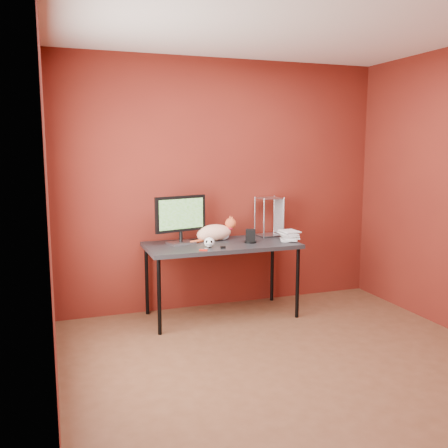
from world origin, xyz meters
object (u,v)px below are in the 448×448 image
object	(u,v)px
cat	(215,232)
skull_mug	(209,242)
desk	(221,248)
speaker	(251,236)
book_stack	(282,187)
monitor	(181,217)

from	to	relation	value
cat	skull_mug	size ratio (longest dim) A/B	4.86
desk	speaker	size ratio (longest dim) A/B	11.12
desk	book_stack	size ratio (longest dim) A/B	1.36
cat	skull_mug	distance (m)	0.36
speaker	book_stack	distance (m)	0.60
desk	book_stack	world-z (taller)	book_stack
monitor	skull_mug	distance (m)	0.40
skull_mug	monitor	bearing A→B (deg)	147.84
cat	book_stack	distance (m)	0.82
desk	skull_mug	xyz separation A→B (m)	(-0.18, -0.16, 0.10)
monitor	speaker	bearing A→B (deg)	-30.21
cat	desk	bearing A→B (deg)	-87.55
monitor	speaker	xyz separation A→B (m)	(0.67, -0.18, -0.20)
desk	book_stack	xyz separation A→B (m)	(0.63, -0.05, 0.60)
monitor	book_stack	size ratio (longest dim) A/B	0.49
desk	book_stack	distance (m)	0.87
speaker	cat	bearing A→B (deg)	163.02
desk	skull_mug	distance (m)	0.26
desk	monitor	xyz separation A→B (m)	(-0.38, 0.11, 0.32)
cat	speaker	size ratio (longest dim) A/B	3.85
monitor	cat	size ratio (longest dim) A/B	1.04
speaker	book_stack	world-z (taller)	book_stack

